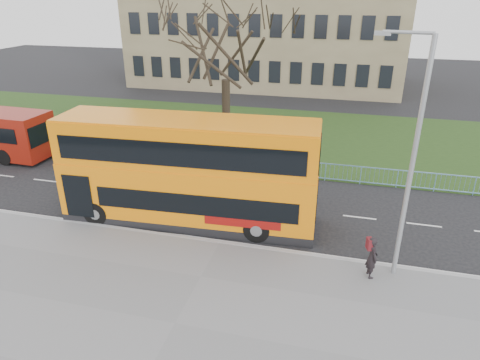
% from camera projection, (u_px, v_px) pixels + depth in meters
% --- Properties ---
extents(ground, '(120.00, 120.00, 0.00)m').
position_uv_depth(ground, '(229.00, 227.00, 20.31)').
color(ground, black).
rests_on(ground, ground).
extents(pavement, '(80.00, 10.50, 0.12)m').
position_uv_depth(pavement, '(175.00, 325.00, 14.32)').
color(pavement, slate).
rests_on(pavement, ground).
extents(kerb, '(80.00, 0.20, 0.14)m').
position_uv_depth(kerb, '(220.00, 243.00, 18.91)').
color(kerb, '#979699').
rests_on(kerb, ground).
extents(grass_verge, '(80.00, 15.40, 0.08)m').
position_uv_depth(grass_verge, '(279.00, 135.00, 32.94)').
color(grass_verge, '#213C16').
rests_on(grass_verge, ground).
extents(guard_railing, '(40.00, 0.12, 1.10)m').
position_uv_depth(guard_railing, '(259.00, 166.00, 25.93)').
color(guard_railing, '#7BB2DB').
rests_on(guard_railing, ground).
extents(bare_tree, '(8.13, 8.13, 11.62)m').
position_uv_depth(bare_tree, '(226.00, 65.00, 27.43)').
color(bare_tree, black).
rests_on(bare_tree, grass_verge).
extents(civic_building, '(30.00, 15.00, 14.00)m').
position_uv_depth(civic_building, '(269.00, 21.00, 49.54)').
color(civic_building, '#786A4C').
rests_on(civic_building, ground).
extents(yellow_bus, '(12.10, 3.49, 5.01)m').
position_uv_depth(yellow_bus, '(188.00, 169.00, 19.85)').
color(yellow_bus, orange).
rests_on(yellow_bus, ground).
extents(pedestrian, '(0.59, 0.72, 1.72)m').
position_uv_depth(pedestrian, '(372.00, 257.00, 16.31)').
color(pedestrian, black).
rests_on(pedestrian, pavement).
extents(street_lamp, '(1.90, 0.50, 9.03)m').
position_uv_depth(street_lamp, '(410.00, 155.00, 14.87)').
color(street_lamp, '#9A9EA3').
rests_on(street_lamp, pavement).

